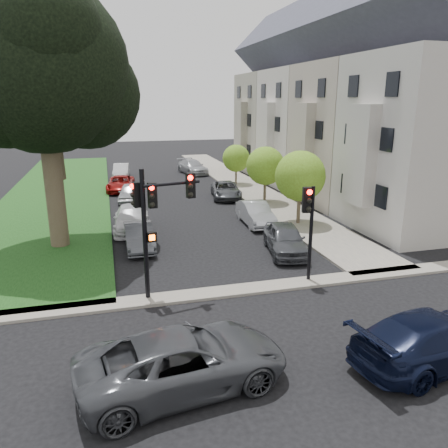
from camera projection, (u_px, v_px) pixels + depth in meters
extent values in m
plane|color=black|center=(260.00, 313.00, 15.82)|extent=(140.00, 140.00, 0.00)
cube|color=#153C13|center=(58.00, 193.00, 35.84)|extent=(8.00, 44.00, 0.12)
cube|color=slate|center=(241.00, 184.00, 39.78)|extent=(3.50, 44.00, 0.12)
cube|color=slate|center=(243.00, 290.00, 17.67)|extent=(60.00, 1.00, 0.12)
cube|color=#B2A791|center=(421.00, 144.00, 25.00)|extent=(7.00, 7.40, 10.00)
cube|color=#414251|center=(438.00, 1.00, 22.94)|extent=(7.00, 7.55, 7.00)
cube|color=#B2A791|center=(360.00, 155.00, 24.18)|extent=(0.70, 2.20, 5.50)
cube|color=black|center=(367.00, 137.00, 23.98)|extent=(0.08, 3.60, 6.00)
cube|color=gray|center=(351.00, 135.00, 31.96)|extent=(7.00, 7.40, 10.00)
cube|color=#414251|center=(360.00, 24.00, 29.91)|extent=(7.00, 7.55, 7.00)
cube|color=gray|center=(303.00, 143.00, 31.14)|extent=(0.70, 2.20, 5.50)
cube|color=black|center=(307.00, 128.00, 30.94)|extent=(0.08, 3.60, 6.00)
cube|color=silver|center=(307.00, 128.00, 38.93)|extent=(7.00, 7.40, 10.00)
cube|color=#414251|center=(311.00, 38.00, 36.87)|extent=(7.00, 7.55, 7.00)
cube|color=silver|center=(266.00, 135.00, 38.10)|extent=(0.70, 2.20, 5.50)
cube|color=black|center=(270.00, 123.00, 37.90)|extent=(0.08, 3.60, 6.00)
cube|color=gray|center=(276.00, 124.00, 45.89)|extent=(7.00, 7.40, 10.00)
cube|color=#414251|center=(278.00, 48.00, 43.83)|extent=(7.00, 7.55, 7.00)
cube|color=gray|center=(241.00, 129.00, 45.06)|extent=(0.70, 2.20, 5.50)
cube|color=black|center=(244.00, 119.00, 44.86)|extent=(0.08, 3.60, 6.00)
cylinder|color=brown|center=(54.00, 183.00, 22.06)|extent=(0.94, 0.94, 6.85)
sphere|color=black|center=(41.00, 66.00, 20.53)|extent=(8.21, 8.21, 8.21)
sphere|color=black|center=(86.00, 95.00, 22.15)|extent=(5.48, 5.48, 5.48)
sphere|color=black|center=(2.00, 85.00, 19.94)|extent=(5.82, 5.82, 5.82)
sphere|color=black|center=(43.00, 32.00, 18.70)|extent=(5.13, 5.13, 5.13)
sphere|color=black|center=(23.00, 31.00, 21.28)|extent=(4.79, 4.79, 4.79)
cylinder|color=brown|center=(299.00, 208.00, 26.74)|extent=(0.22, 0.22, 2.18)
sphere|color=#5C821C|center=(300.00, 176.00, 26.20)|extent=(3.05, 3.05, 3.05)
cylinder|color=brown|center=(265.00, 190.00, 32.34)|extent=(0.20, 0.20, 2.01)
sphere|color=#5C821C|center=(265.00, 166.00, 31.84)|extent=(2.81, 2.81, 2.81)
cylinder|color=brown|center=(236.00, 176.00, 39.32)|extent=(0.17, 0.17, 1.73)
sphere|color=#5C821C|center=(236.00, 158.00, 38.89)|extent=(2.42, 2.42, 2.42)
cylinder|color=black|center=(145.00, 237.00, 16.22)|extent=(0.21, 0.21, 5.10)
cylinder|color=black|center=(172.00, 184.00, 15.95)|extent=(2.14, 0.55, 0.12)
cube|color=black|center=(152.00, 195.00, 15.87)|extent=(0.34, 0.31, 0.93)
cube|color=black|center=(191.00, 185.00, 16.15)|extent=(0.34, 0.31, 0.93)
cube|color=black|center=(137.00, 195.00, 15.96)|extent=(0.31, 0.34, 0.93)
sphere|color=#FF0C05|center=(152.00, 188.00, 15.65)|extent=(0.20, 0.20, 0.20)
sphere|color=black|center=(153.00, 205.00, 15.82)|extent=(0.20, 0.20, 0.20)
cube|color=black|center=(152.00, 237.00, 16.28)|extent=(0.39, 0.31, 0.37)
cube|color=#FF5905|center=(152.00, 238.00, 16.15)|extent=(0.22, 0.03, 0.22)
cylinder|color=black|center=(311.00, 235.00, 18.04)|extent=(0.18, 0.18, 4.13)
cube|color=black|center=(307.00, 200.00, 17.56)|extent=(0.38, 0.35, 1.03)
sphere|color=#FF0C05|center=(309.00, 192.00, 17.31)|extent=(0.22, 0.22, 0.22)
imported|color=#3F4247|center=(184.00, 360.00, 11.62)|extent=(5.98, 3.41, 1.57)
imported|color=black|center=(435.00, 339.00, 12.69)|extent=(5.64, 3.01, 1.56)
imported|color=#3F4247|center=(285.00, 239.00, 21.89)|extent=(2.54, 4.61, 1.48)
imported|color=#999BA0|center=(256.00, 213.00, 26.94)|extent=(1.60, 4.28, 1.40)
imported|color=#3F4247|center=(226.00, 190.00, 34.20)|extent=(2.81, 4.85, 1.27)
imported|color=#999BA0|center=(193.00, 167.00, 45.42)|extent=(2.89, 5.20, 1.43)
imported|color=#3F4247|center=(139.00, 237.00, 22.53)|extent=(1.41, 4.00, 1.32)
imported|color=silver|center=(131.00, 219.00, 25.71)|extent=(2.35, 4.99, 1.41)
imported|color=#999BA0|center=(130.00, 193.00, 33.10)|extent=(2.10, 4.05, 1.32)
imported|color=maroon|center=(121.00, 184.00, 36.77)|extent=(2.67, 4.85, 1.29)
imported|color=silver|center=(121.00, 171.00, 43.12)|extent=(1.83, 4.23, 1.36)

